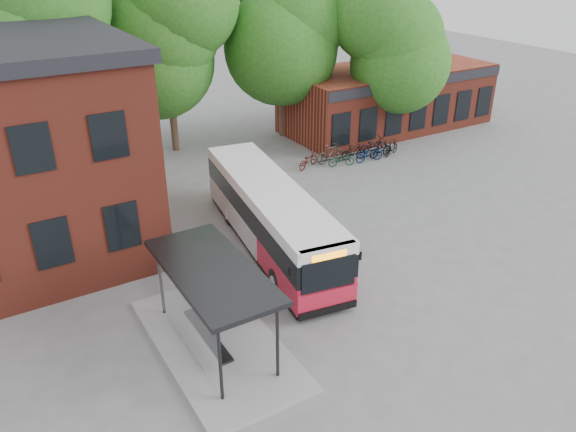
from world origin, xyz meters
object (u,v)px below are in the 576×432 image
city_bus (271,217)px  bicycle_1 (330,153)px  bicycle_3 (354,152)px  bicycle_2 (341,159)px  bicycle_6 (373,145)px  bicycle_0 (308,160)px  bicycle_5 (381,149)px  bicycle_4 (369,154)px  bicycle_7 (392,148)px  bus_shelter (214,307)px

city_bus → bicycle_1: size_ratio=5.84×
bicycle_3 → bicycle_2: bearing=125.4°
bicycle_3 → bicycle_6: bearing=-66.6°
city_bus → bicycle_0: (6.20, 6.72, -0.92)m
city_bus → bicycle_3: 11.20m
bicycle_2 → bicycle_5: size_ratio=0.93×
bicycle_4 → bicycle_0: bearing=78.8°
bicycle_0 → bicycle_5: bearing=-124.4°
bicycle_0 → bicycle_4: 3.68m
bicycle_4 → bicycle_7: (1.83, 0.17, -0.01)m
bicycle_5 → bicycle_1: bearing=70.9°
bicycle_1 → bicycle_0: bearing=88.8°
bus_shelter → bicycle_4: size_ratio=3.91×
bus_shelter → bicycle_3: (13.76, 11.03, -1.00)m
bicycle_1 → bicycle_6: 3.09m
bicycle_0 → bicycle_7: 5.42m
bicycle_1 → bicycle_4: bearing=-118.7°
bus_shelter → bicycle_3: size_ratio=4.63×
bus_shelter → bicycle_7: (16.17, 10.48, -0.99)m
city_bus → bicycle_6: 12.74m
city_bus → bicycle_0: 9.19m
bicycle_0 → bicycle_5: bicycle_5 is taller
city_bus → bicycle_4: bearing=38.8°
bicycle_7 → bicycle_5: bearing=63.3°
city_bus → bicycle_3: bearing=43.5°
bicycle_3 → bicycle_5: (1.61, -0.50, 0.05)m
bus_shelter → bicycle_6: (15.43, 11.30, -0.95)m
city_bus → bicycle_5: 12.30m
bicycle_1 → bicycle_6: bearing=-92.0°
bicycle_2 → bicycle_3: bearing=-52.1°
bicycle_0 → bicycle_1: 1.53m
bicycle_2 → bicycle_4: 1.81m
bicycle_2 → bicycle_6: (2.88, 0.76, 0.09)m
bicycle_1 → bicycle_2: bicycle_1 is taller
bicycle_0 → bicycle_6: bearing=-114.8°
bus_shelter → bicycle_2: size_ratio=4.52×
bicycle_0 → bicycle_7: size_ratio=1.14×
bicycle_1 → bicycle_3: 1.46m
bicycle_2 → bicycle_5: (2.83, -0.01, 0.09)m
bus_shelter → bicycle_7: bearing=32.9°
bicycle_2 → bicycle_1: bearing=30.7°
bicycle_7 → bicycle_0: bearing=58.0°
city_bus → bicycle_4: 11.30m
bus_shelter → bicycle_7: 19.29m
city_bus → bicycle_2: size_ratio=7.02×
bicycle_3 → bicycle_6: 1.69m
bicycle_2 → bicycle_3: (1.22, 0.48, 0.05)m
bicycle_0 → bicycle_5: (4.56, -0.82, 0.04)m
bicycle_2 → bicycle_3: 1.31m
bus_shelter → bicycle_4: bus_shelter is taller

